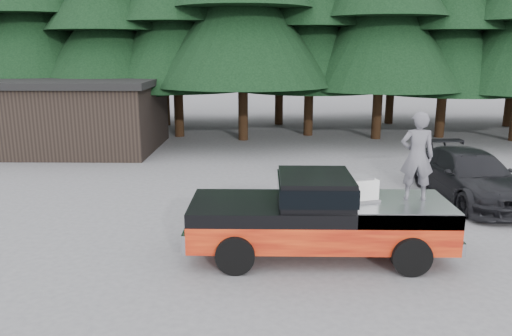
{
  "coord_description": "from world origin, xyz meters",
  "views": [
    {
      "loc": [
        0.13,
        -11.16,
        4.67
      ],
      "look_at": [
        -0.07,
        0.0,
        1.98
      ],
      "focal_mm": 35.0,
      "sensor_mm": 36.0,
      "label": 1
    }
  ],
  "objects_px": {
    "man_on_bed": "(417,156)",
    "utility_building": "(71,114)",
    "parked_car": "(469,176)",
    "pickup_truck": "(318,228)",
    "air_compressor": "(359,190)"
  },
  "relations": [
    {
      "from": "man_on_bed",
      "to": "utility_building",
      "type": "distance_m",
      "value": 17.54
    },
    {
      "from": "parked_car",
      "to": "pickup_truck",
      "type": "bearing_deg",
      "value": -144.4
    },
    {
      "from": "pickup_truck",
      "to": "parked_car",
      "type": "height_order",
      "value": "parked_car"
    },
    {
      "from": "utility_building",
      "to": "air_compressor",
      "type": "bearing_deg",
      "value": -47.67
    },
    {
      "from": "man_on_bed",
      "to": "parked_car",
      "type": "distance_m",
      "value": 5.55
    },
    {
      "from": "pickup_truck",
      "to": "utility_building",
      "type": "xyz_separation_m",
      "value": [
        -10.36,
        12.4,
        1.0
      ]
    },
    {
      "from": "pickup_truck",
      "to": "man_on_bed",
      "type": "relative_size",
      "value": 3.0
    },
    {
      "from": "man_on_bed",
      "to": "utility_building",
      "type": "height_order",
      "value": "man_on_bed"
    },
    {
      "from": "utility_building",
      "to": "man_on_bed",
      "type": "bearing_deg",
      "value": -44.43
    },
    {
      "from": "man_on_bed",
      "to": "parked_car",
      "type": "bearing_deg",
      "value": -117.19
    },
    {
      "from": "man_on_bed",
      "to": "parked_car",
      "type": "xyz_separation_m",
      "value": [
        3.04,
        4.37,
        -1.56
      ]
    },
    {
      "from": "air_compressor",
      "to": "man_on_bed",
      "type": "xyz_separation_m",
      "value": [
        1.27,
        0.07,
        0.76
      ]
    },
    {
      "from": "air_compressor",
      "to": "parked_car",
      "type": "height_order",
      "value": "air_compressor"
    },
    {
      "from": "pickup_truck",
      "to": "utility_building",
      "type": "bearing_deg",
      "value": 129.89
    },
    {
      "from": "parked_car",
      "to": "man_on_bed",
      "type": "bearing_deg",
      "value": -130.09
    }
  ]
}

